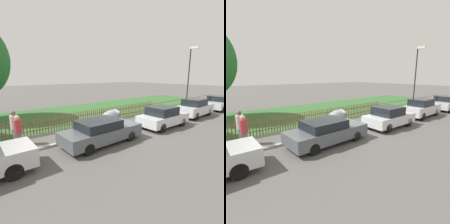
{
  "view_description": "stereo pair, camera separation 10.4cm",
  "coord_description": "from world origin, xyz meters",
  "views": [
    {
      "loc": [
        -6.63,
        -8.43,
        3.62
      ],
      "look_at": [
        0.78,
        0.84,
        1.1
      ],
      "focal_mm": 28.0,
      "sensor_mm": 36.0,
      "label": 1
    },
    {
      "loc": [
        -6.55,
        -8.49,
        3.62
      ],
      "look_at": [
        0.78,
        0.84,
        1.1
      ],
      "focal_mm": 28.0,
      "sensor_mm": 36.0,
      "label": 2
    }
  ],
  "objects": [
    {
      "name": "park_fence",
      "position": [
        -0.0,
        2.42,
        0.55
      ],
      "size": [
        41.55,
        0.05,
        1.1
      ],
      "color": "brown",
      "rests_on": "ground"
    },
    {
      "name": "parked_car_white_van",
      "position": [
        8.58,
        -1.15,
        0.8
      ],
      "size": [
        4.23,
        1.77,
        1.59
      ],
      "rotation": [
        0.0,
        0.0,
        0.03
      ],
      "color": "silver",
      "rests_on": "ground"
    },
    {
      "name": "street_lamp",
      "position": [
        10.28,
        0.49,
        3.88
      ],
      "size": [
        0.2,
        0.79,
        6.26
      ],
      "color": "black",
      "rests_on": "ground"
    },
    {
      "name": "pedestrian_near_fence",
      "position": [
        -5.12,
        0.79,
        0.98
      ],
      "size": [
        0.43,
        0.43,
        1.73
      ],
      "rotation": [
        0.0,
        0.0,
        4.97
      ],
      "color": "#7F6B51",
      "rests_on": "ground"
    },
    {
      "name": "parked_car_navy_estate",
      "position": [
        -1.5,
        -1.09,
        0.67
      ],
      "size": [
        4.51,
        1.95,
        1.31
      ],
      "rotation": [
        0.0,
        0.0,
        0.04
      ],
      "color": "#51565B",
      "rests_on": "ground"
    },
    {
      "name": "parked_car_red_compact",
      "position": [
        3.68,
        -1.3,
        0.73
      ],
      "size": [
        3.81,
        1.82,
        1.47
      ],
      "rotation": [
        0.0,
        0.0,
        -0.01
      ],
      "color": "silver",
      "rests_on": "ground"
    },
    {
      "name": "parked_car_grey_coupe",
      "position": [
        13.59,
        -1.24,
        0.76
      ],
      "size": [
        4.09,
        1.9,
        1.5
      ],
      "rotation": [
        0.0,
        0.0,
        0.01
      ],
      "color": "#BCBCC1",
      "rests_on": "ground"
    },
    {
      "name": "covered_motorcycle",
      "position": [
        1.09,
        1.22,
        0.69
      ],
      "size": [
        1.83,
        0.93,
        1.15
      ],
      "rotation": [
        0.0,
        0.0,
        0.02
      ],
      "color": "black",
      "rests_on": "ground"
    },
    {
      "name": "kerb_stone",
      "position": [
        0.0,
        0.1,
        0.06
      ],
      "size": [
        41.55,
        0.2,
        0.12
      ],
      "primitive_type": "cube",
      "color": "#B2ADA3",
      "rests_on": "ground"
    },
    {
      "name": "pedestrian_by_lamp",
      "position": [
        -5.16,
        1.48,
        1.04
      ],
      "size": [
        0.38,
        0.43,
        1.84
      ],
      "rotation": [
        0.0,
        0.0,
        4.7
      ],
      "color": "slate",
      "rests_on": "ground"
    },
    {
      "name": "grass_strip",
      "position": [
        0.0,
        6.75,
        0.01
      ],
      "size": [
        41.55,
        8.68,
        0.01
      ],
      "primitive_type": "cube",
      "color": "#33602D",
      "rests_on": "ground"
    },
    {
      "name": "ground_plane",
      "position": [
        0.0,
        0.0,
        0.0
      ],
      "size": [
        120.0,
        120.0,
        0.0
      ],
      "primitive_type": "plane",
      "color": "#565451"
    }
  ]
}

